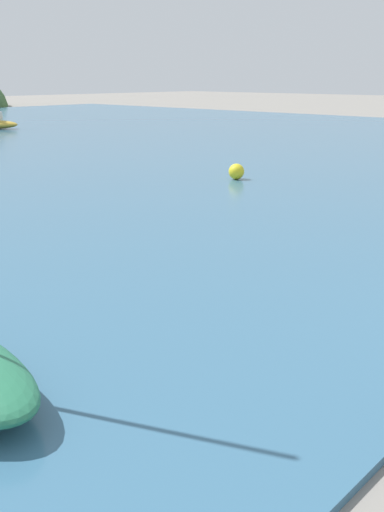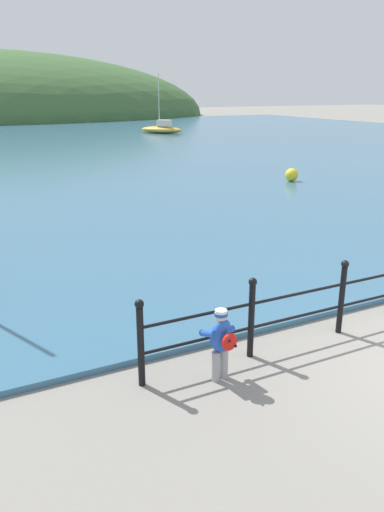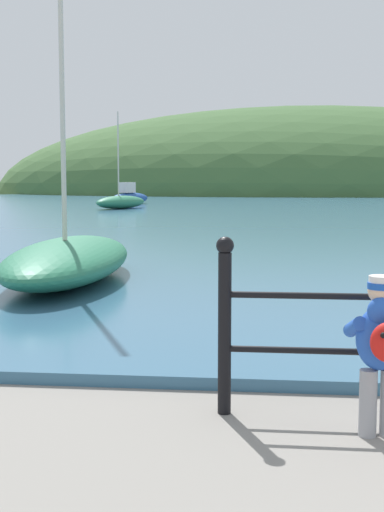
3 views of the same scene
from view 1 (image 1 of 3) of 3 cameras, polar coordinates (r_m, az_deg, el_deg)
name	(u,v)px [view 1 (image 1 of 3)]	position (r m, az deg, el deg)	size (l,w,h in m)	color
mooring_buoy	(236,172)	(20.41, 4.25, 8.03)	(0.53, 0.53, 0.53)	yellow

